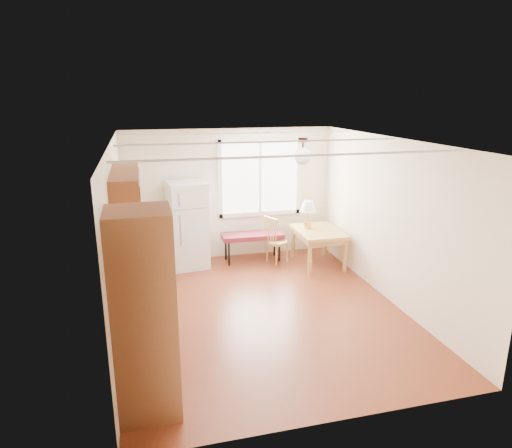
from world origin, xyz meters
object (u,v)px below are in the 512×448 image
object	(u,v)px
refrigerator	(188,225)
bench	(252,237)
dining_table	(318,235)
chair	(274,238)

from	to	relation	value
refrigerator	bench	bearing A→B (deg)	-7.14
bench	dining_table	xyz separation A→B (m)	(1.14, -0.52, 0.10)
refrigerator	dining_table	distance (m)	2.43
chair	bench	bearing A→B (deg)	119.28
refrigerator	bench	world-z (taller)	refrigerator
dining_table	bench	bearing A→B (deg)	156.27
dining_table	chair	size ratio (longest dim) A/B	1.22
refrigerator	bench	xyz separation A→B (m)	(1.23, -0.00, -0.32)
refrigerator	dining_table	xyz separation A→B (m)	(2.37, -0.52, -0.22)
refrigerator	chair	xyz separation A→B (m)	(1.58, -0.25, -0.29)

